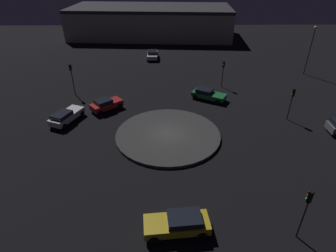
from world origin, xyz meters
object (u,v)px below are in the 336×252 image
car_red (106,104)px  store_building (151,21)px  car_white (66,116)px  car_silver (152,55)px  streetlamp_northeast (311,44)px  traffic_light_east (292,98)px  traffic_light_northwest (72,74)px  car_yellow (178,223)px  car_green (208,94)px  traffic_light_northeast (223,69)px  traffic_light_southeast (307,205)px

car_red → store_building: bearing=43.7°
car_white → car_silver: 25.72m
streetlamp_northeast → traffic_light_east: bearing=-119.6°
traffic_light_northwest → streetlamp_northeast: (35.58, 7.75, 1.74)m
car_yellow → car_white: size_ratio=0.98×
car_red → streetlamp_northeast: bearing=-18.2°
car_silver → car_green: 19.86m
traffic_light_northwest → traffic_light_east: size_ratio=1.13×
car_yellow → traffic_light_northwest: (-13.40, 22.93, 2.37)m
car_yellow → car_green: (4.96, 21.26, -0.02)m
car_white → streetlamp_northeast: streetlamp_northeast is taller
traffic_light_northeast → car_silver: bearing=-110.8°
car_white → car_red: bearing=-31.9°
car_silver → traffic_light_northwest: size_ratio=0.98×
car_yellow → store_building: size_ratio=0.12×
car_white → car_silver: bearing=1.6°
car_white → streetlamp_northeast: size_ratio=0.62×
traffic_light_southeast → traffic_light_northwest: size_ratio=0.94×
streetlamp_northeast → car_red: bearing=-157.9°
car_red → car_yellow: car_red is taller
car_green → traffic_light_northeast: (2.63, 4.22, 2.03)m
car_red → car_white: size_ratio=0.86×
car_red → car_white: car_red is taller
traffic_light_east → car_white: bearing=-13.0°
streetlamp_northeast → car_silver: bearing=161.0°
car_white → traffic_light_east: (25.93, 0.22, 2.03)m
traffic_light_east → streetlamp_northeast: bearing=-133.1°
car_silver → store_building: 18.74m
car_green → traffic_light_northeast: size_ratio=1.23×
car_red → car_silver: bearing=36.2°
car_silver → traffic_light_east: traffic_light_east is taller
car_red → car_silver: (5.07, 21.08, -0.00)m
car_yellow → streetlamp_northeast: (22.18, 30.67, 4.12)m
car_silver → streetlamp_northeast: 27.10m
traffic_light_east → store_building: size_ratio=0.10×
traffic_light_northwest → store_building: size_ratio=0.11×
car_white → car_silver: (9.18, 24.02, 0.01)m
traffic_light_northwest → traffic_light_east: traffic_light_northwest is taller
traffic_light_southeast → traffic_light_northwest: (-21.45, 23.47, 0.17)m
car_silver → traffic_light_northeast: 17.68m
car_red → store_building: size_ratio=0.11×
car_yellow → traffic_light_northeast: (7.59, 25.48, 2.02)m
traffic_light_southeast → traffic_light_east: (5.54, 16.12, -0.16)m
traffic_light_northwest → traffic_light_east: (26.99, -7.35, -0.34)m
car_green → traffic_light_southeast: bearing=-52.0°
car_silver → car_yellow: bearing=3.9°
streetlamp_northeast → car_green: bearing=-151.3°
car_green → traffic_light_east: (8.64, -5.68, 2.05)m
traffic_light_northeast → store_building: (-11.66, 32.43, 0.64)m
car_red → streetlamp_northeast: size_ratio=0.53×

